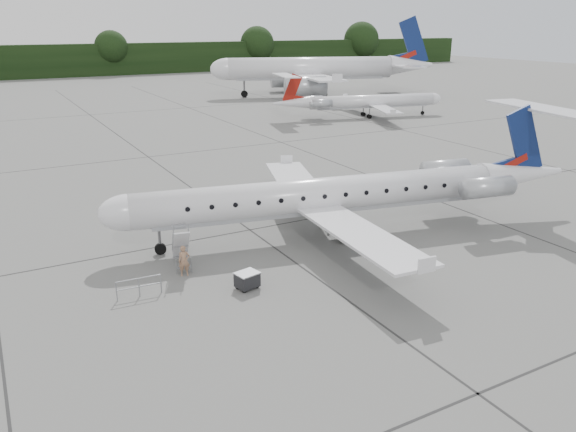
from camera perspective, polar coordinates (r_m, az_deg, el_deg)
ground at (r=34.99m, az=9.44°, el=-3.10°), size 320.00×320.00×0.00m
treeline at (r=156.84m, az=-22.03°, el=14.40°), size 260.00×4.00×8.00m
main_regional_jet at (r=35.10m, az=3.41°, el=3.84°), size 33.80×27.23×7.71m
airstair at (r=31.89m, az=-10.82°, el=-3.09°), size 1.26×2.25×2.42m
passenger at (r=30.91m, az=-10.51°, el=-4.51°), size 0.70×0.53×1.71m
safety_railing at (r=29.24m, az=-14.89°, el=-7.04°), size 2.20×0.22×1.00m
baggage_cart at (r=29.19m, az=-4.17°, el=-6.50°), size 1.26×1.10×0.95m
bg_narrowbody at (r=107.59m, az=2.28°, el=15.83°), size 46.27×39.35×14.11m
bg_regional_right at (r=83.81m, az=8.61°, el=12.08°), size 27.84×22.85×6.39m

